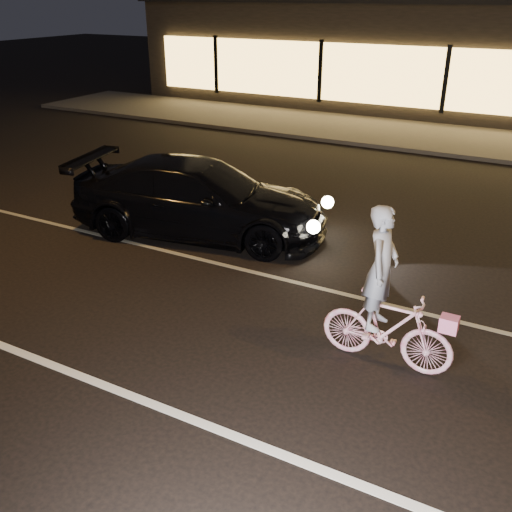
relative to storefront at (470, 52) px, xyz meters
The scene contains 7 objects.
ground 19.09m from the storefront, 90.00° to the right, with size 90.00×90.00×0.00m, color black.
lane_stripe_near 20.58m from the storefront, 90.00° to the right, with size 60.00×0.12×0.01m, color silver.
lane_stripe_far 17.10m from the storefront, 90.00° to the right, with size 60.00×0.10×0.01m, color gray.
sidewalk 6.32m from the storefront, 90.00° to the right, with size 30.00×4.00×0.12m, color #383533.
storefront is the anchor object (origin of this frame).
cyclist 18.63m from the storefront, 82.85° to the right, with size 1.65×0.57×2.08m.
sedan 16.13m from the storefront, 97.30° to the right, with size 5.18×2.91×1.42m.
Camera 1 is at (3.77, -5.49, 4.27)m, focal length 40.00 mm.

